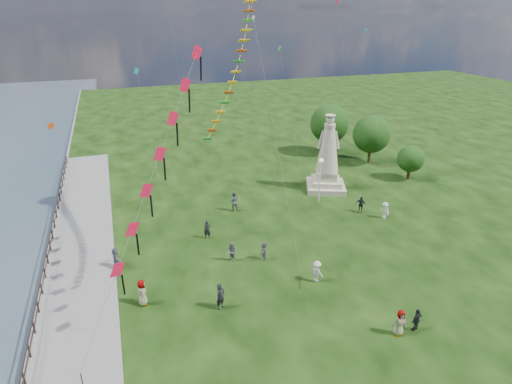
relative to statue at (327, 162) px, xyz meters
name	(u,v)px	position (x,y,z in m)	size (l,w,h in m)	color
waterfront	(61,285)	(-25.70, -9.40, -3.11)	(200.00, 200.00, 1.51)	#384954
statue	(327,162)	(0.00, 0.00, 0.00)	(5.17, 5.17, 8.05)	#C1B092
lamppost	(321,171)	(-2.20, -2.80, 0.28)	(0.43, 0.43, 4.61)	silver
tree_row	(353,131)	(7.54, 7.59, 0.68)	(8.27, 15.25, 6.51)	#382314
person_0	(220,296)	(-15.66, -15.61, -2.11)	(0.68, 0.45, 1.86)	black
person_1	(232,252)	(-13.46, -10.50, -2.23)	(0.79, 0.49, 1.62)	#595960
person_2	(317,271)	(-8.47, -14.90, -2.23)	(1.04, 0.54, 1.62)	silver
person_3	(417,320)	(-5.03, -21.40, -2.28)	(0.89, 0.45, 1.52)	black
person_4	(400,323)	(-6.24, -21.40, -2.18)	(0.84, 0.52, 1.73)	#595960
person_5	(116,258)	(-21.83, -8.54, -2.18)	(1.60, 0.69, 1.72)	#595960
person_6	(207,230)	(-14.41, -6.40, -2.23)	(0.59, 0.39, 1.62)	black
person_7	(234,201)	(-10.81, -1.92, -2.07)	(0.95, 0.58, 1.95)	#595960
person_8	(385,210)	(1.89, -7.97, -2.24)	(1.03, 0.53, 1.60)	silver
person_9	(361,204)	(0.45, -6.19, -2.22)	(0.96, 0.49, 1.63)	black
person_10	(142,293)	(-20.38, -13.58, -2.12)	(0.90, 0.55, 1.84)	#595960
person_11	(264,251)	(-11.04, -11.01, -2.29)	(1.40, 0.60, 1.51)	#595960
red_kite_train	(159,160)	(-18.52, -13.77, 6.84)	(9.12, 9.35, 15.90)	black
small_kites	(245,65)	(-7.54, 4.54, 9.57)	(32.80, 16.49, 21.82)	teal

